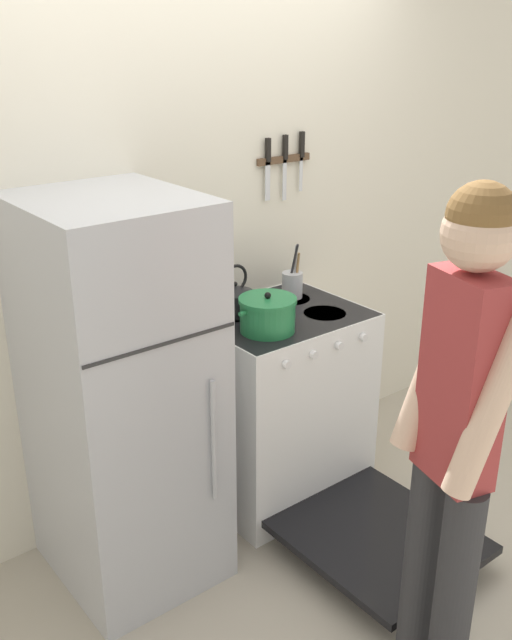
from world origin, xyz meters
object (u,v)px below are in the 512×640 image
(tea_kettle, at_px, (236,299))
(person, at_px, (455,435))
(dutch_oven_pot, at_px, (268,314))
(refrigerator, at_px, (122,398))
(stove_range, at_px, (283,408))
(utensil_jar, at_px, (292,284))

(tea_kettle, height_order, person, person)
(dutch_oven_pot, bearing_deg, refrigerator, 172.70)
(stove_range, bearing_deg, tea_kettle, 133.85)
(stove_range, relative_size, tea_kettle, 5.82)
(refrigerator, bearing_deg, stove_range, -0.22)
(refrigerator, bearing_deg, tea_kettle, 13.15)
(tea_kettle, distance_m, utensil_jar, 0.34)
(refrigerator, relative_size, stove_range, 1.17)
(refrigerator, xyz_separation_m, utensil_jar, (1.02, 0.16, 0.21))
(refrigerator, relative_size, dutch_oven_pot, 5.48)
(dutch_oven_pot, bearing_deg, tea_kettle, 86.92)
(refrigerator, relative_size, utensil_jar, 5.86)
(dutch_oven_pot, distance_m, person, 1.11)
(person, bearing_deg, refrigerator, 38.14)
(refrigerator, height_order, stove_range, refrigerator)
(stove_range, bearing_deg, dutch_oven_pot, -154.02)
(refrigerator, height_order, person, person)
(stove_range, distance_m, dutch_oven_pot, 0.58)
(dutch_oven_pot, bearing_deg, utensil_jar, 34.99)
(dutch_oven_pot, height_order, utensil_jar, utensil_jar)
(dutch_oven_pot, relative_size, tea_kettle, 1.24)
(dutch_oven_pot, relative_size, person, 0.16)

